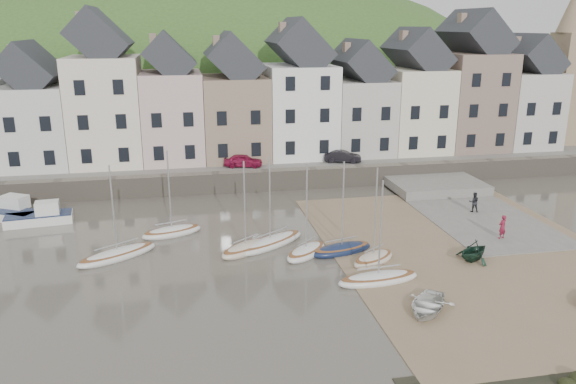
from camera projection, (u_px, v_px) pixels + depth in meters
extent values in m
plane|color=#494539|center=(306.00, 266.00, 34.65)|extent=(160.00, 160.00, 0.00)
cube|color=#325522|center=(245.00, 148.00, 64.56)|extent=(90.00, 30.00, 1.50)
cube|color=slate|center=(259.00, 164.00, 53.51)|extent=(70.00, 7.00, 0.10)
cube|color=slate|center=(265.00, 180.00, 50.40)|extent=(70.00, 1.20, 1.80)
cube|color=#7E694C|center=(471.00, 252.00, 36.63)|extent=(18.00, 26.00, 0.06)
cube|color=slate|center=(468.00, 210.00, 44.87)|extent=(8.00, 18.00, 0.12)
ellipsoid|color=#325522|center=(199.00, 223.00, 95.36)|extent=(134.40, 84.00, 84.00)
cube|color=silver|center=(39.00, 126.00, 52.13)|extent=(5.80, 8.00, 7.50)
cube|color=gray|center=(13.00, 52.00, 49.97)|extent=(0.60, 0.90, 1.40)
cube|color=beige|center=(107.00, 111.00, 52.88)|extent=(6.40, 8.00, 10.00)
cube|color=gray|center=(80.00, 19.00, 50.25)|extent=(0.60, 0.90, 1.40)
cube|color=#C6A8A4|center=(173.00, 117.00, 54.19)|extent=(5.60, 8.00, 8.50)
cube|color=gray|center=(153.00, 41.00, 51.92)|extent=(0.60, 0.90, 1.40)
cube|color=gray|center=(235.00, 118.00, 55.33)|extent=(6.20, 8.00, 8.00)
cube|color=gray|center=(216.00, 43.00, 53.03)|extent=(0.60, 0.90, 1.40)
cube|color=white|center=(299.00, 111.00, 56.36)|extent=(6.60, 8.00, 9.00)
cube|color=gray|center=(282.00, 30.00, 53.83)|extent=(0.60, 0.90, 1.40)
cube|color=#BAB5AA|center=(358.00, 116.00, 57.70)|extent=(5.80, 8.00, 7.50)
cube|color=gray|center=(347.00, 50.00, 55.54)|extent=(0.60, 0.90, 1.40)
cube|color=beige|center=(413.00, 110.00, 58.63)|extent=(6.00, 8.00, 8.50)
cube|color=gray|center=(404.00, 38.00, 56.29)|extent=(0.60, 0.90, 1.40)
cube|color=#7F685B|center=(469.00, 101.00, 59.55)|extent=(6.40, 8.00, 10.00)
cube|color=gray|center=(462.00, 20.00, 56.92)|extent=(0.60, 0.90, 1.40)
cube|color=beige|center=(521.00, 109.00, 60.94)|extent=(5.80, 8.00, 8.00)
cube|color=gray|center=(516.00, 43.00, 58.71)|extent=(0.60, 0.90, 1.40)
cube|color=#997F60|center=(568.00, 89.00, 61.35)|extent=(3.50, 3.50, 12.00)
ellipsoid|color=silver|center=(117.00, 255.00, 35.72)|extent=(5.36, 4.16, 0.84)
ellipsoid|color=brown|center=(117.00, 252.00, 35.66)|extent=(4.92, 3.81, 0.20)
cylinder|color=#B2B5B7|center=(113.00, 209.00, 34.84)|extent=(0.10, 0.10, 5.60)
cylinder|color=#B2B5B7|center=(116.00, 244.00, 35.51)|extent=(2.55, 1.66, 0.08)
ellipsoid|color=silver|center=(172.00, 232.00, 39.69)|extent=(4.55, 2.81, 0.84)
ellipsoid|color=brown|center=(172.00, 229.00, 39.63)|extent=(4.18, 2.57, 0.20)
cylinder|color=#B2B5B7|center=(169.00, 190.00, 38.81)|extent=(0.10, 0.10, 5.60)
cylinder|color=#B2B5B7|center=(171.00, 222.00, 39.48)|extent=(2.26, 0.84, 0.08)
ellipsoid|color=beige|center=(246.00, 249.00, 36.71)|extent=(4.10, 3.64, 0.84)
ellipsoid|color=brown|center=(246.00, 246.00, 36.65)|extent=(3.76, 3.33, 0.20)
cylinder|color=#B2B5B7|center=(245.00, 204.00, 35.83)|extent=(0.10, 0.10, 5.60)
cylinder|color=#B2B5B7|center=(245.00, 238.00, 36.50)|extent=(1.80, 1.41, 0.08)
ellipsoid|color=silver|center=(306.00, 252.00, 36.20)|extent=(3.76, 3.69, 0.84)
ellipsoid|color=brown|center=(306.00, 249.00, 36.14)|extent=(3.44, 3.38, 0.20)
cylinder|color=#B2B5B7|center=(307.00, 207.00, 35.32)|extent=(0.10, 0.10, 5.60)
cylinder|color=#B2B5B7|center=(306.00, 241.00, 35.99)|extent=(1.55, 1.49, 0.08)
ellipsoid|color=silver|center=(270.00, 243.00, 37.69)|extent=(5.59, 4.47, 0.84)
ellipsoid|color=brown|center=(270.00, 240.00, 37.63)|extent=(5.13, 4.09, 0.20)
cylinder|color=#B2B5B7|center=(270.00, 199.00, 36.81)|extent=(0.10, 0.10, 5.60)
cylinder|color=#B2B5B7|center=(270.00, 233.00, 37.48)|extent=(2.66, 1.84, 0.08)
ellipsoid|color=#152142|center=(342.00, 250.00, 36.58)|extent=(4.57, 2.55, 0.84)
ellipsoid|color=brown|center=(342.00, 247.00, 36.52)|extent=(4.20, 2.33, 0.20)
cylinder|color=#B2B5B7|center=(343.00, 205.00, 35.70)|extent=(0.10, 0.10, 5.60)
cylinder|color=#B2B5B7|center=(342.00, 239.00, 36.37)|extent=(2.32, 0.68, 0.08)
ellipsoid|color=silver|center=(378.00, 279.00, 32.35)|extent=(5.07, 1.97, 0.84)
ellipsoid|color=brown|center=(378.00, 276.00, 32.29)|extent=(4.66, 1.79, 0.20)
cylinder|color=#B2B5B7|center=(381.00, 229.00, 31.47)|extent=(0.10, 0.10, 5.60)
cylinder|color=#B2B5B7|center=(379.00, 267.00, 32.14)|extent=(2.72, 0.34, 0.08)
ellipsoid|color=beige|center=(373.00, 259.00, 35.08)|extent=(3.68, 3.14, 0.84)
ellipsoid|color=brown|center=(373.00, 256.00, 35.02)|extent=(3.38, 2.88, 0.20)
cylinder|color=#B2B5B7|center=(376.00, 212.00, 34.20)|extent=(0.10, 0.10, 5.60)
cylinder|color=#B2B5B7|center=(374.00, 248.00, 34.87)|extent=(1.61, 1.11, 0.08)
cube|color=silver|center=(39.00, 219.00, 41.94)|extent=(4.92, 2.27, 0.70)
cube|color=#152142|center=(38.00, 214.00, 41.83)|extent=(4.83, 2.31, 0.08)
cube|color=silver|center=(47.00, 208.00, 41.74)|extent=(1.80, 1.40, 1.00)
cube|color=silver|center=(5.00, 214.00, 42.96)|extent=(5.60, 4.18, 0.70)
cube|color=#152142|center=(4.00, 210.00, 42.85)|extent=(5.53, 4.17, 0.08)
cube|color=silver|center=(15.00, 202.00, 43.23)|extent=(2.26, 1.99, 1.00)
imported|color=silver|center=(427.00, 305.00, 28.93)|extent=(3.98, 4.13, 0.70)
imported|color=#153023|center=(474.00, 250.00, 35.14)|extent=(3.24, 3.09, 1.33)
imported|color=maroon|center=(502.00, 227.00, 38.57)|extent=(0.71, 0.57, 1.68)
imported|color=black|center=(474.00, 202.00, 44.11)|extent=(0.92, 0.81, 1.59)
imported|color=maroon|center=(243.00, 161.00, 52.09)|extent=(3.75, 2.14, 1.20)
imported|color=black|center=(343.00, 156.00, 53.82)|extent=(3.71, 2.21, 1.15)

